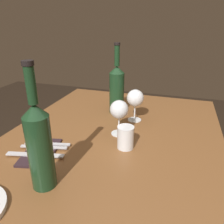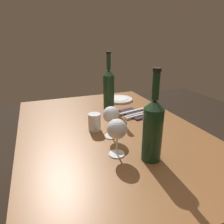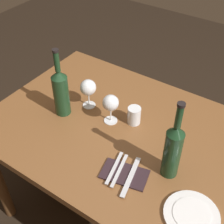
{
  "view_description": "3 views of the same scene",
  "coord_description": "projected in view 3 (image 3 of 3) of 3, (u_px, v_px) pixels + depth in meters",
  "views": [
    {
      "loc": [
        0.73,
        0.25,
        1.2
      ],
      "look_at": [
        -0.07,
        -0.01,
        0.85
      ],
      "focal_mm": 35.56,
      "sensor_mm": 36.0,
      "label": 1
    },
    {
      "loc": [
        -0.92,
        0.33,
        1.2
      ],
      "look_at": [
        -0.07,
        0.01,
        0.86
      ],
      "focal_mm": 33.04,
      "sensor_mm": 36.0,
      "label": 2
    },
    {
      "loc": [
        0.55,
        -0.9,
        1.78
      ],
      "look_at": [
        -0.05,
        -0.02,
        0.84
      ],
      "focal_mm": 49.95,
      "sensor_mm": 36.0,
      "label": 3
    }
  ],
  "objects": [
    {
      "name": "dinner_plate",
      "position": [
        191.0,
        215.0,
        1.13
      ],
      "size": [
        0.21,
        0.21,
        0.02
      ],
      "color": "white",
      "rests_on": "dining_table"
    },
    {
      "name": "wine_bottle_second",
      "position": [
        173.0,
        149.0,
        1.2
      ],
      "size": [
        0.07,
        0.07,
        0.37
      ],
      "color": "#19381E",
      "rests_on": "dining_table"
    },
    {
      "name": "water_tumbler",
      "position": [
        134.0,
        116.0,
        1.49
      ],
      "size": [
        0.06,
        0.06,
        0.09
      ],
      "color": "white",
      "rests_on": "dining_table"
    },
    {
      "name": "wine_glass_right",
      "position": [
        111.0,
        103.0,
        1.45
      ],
      "size": [
        0.08,
        0.08,
        0.15
      ],
      "color": "white",
      "rests_on": "dining_table"
    },
    {
      "name": "wine_bottle",
      "position": [
        61.0,
        91.0,
        1.49
      ],
      "size": [
        0.08,
        0.08,
        0.36
      ],
      "color": "#19381E",
      "rests_on": "dining_table"
    },
    {
      "name": "fork_outer",
      "position": [
        114.0,
        168.0,
        1.29
      ],
      "size": [
        0.05,
        0.18,
        0.0
      ],
      "color": "silver",
      "rests_on": "folded_napkin"
    },
    {
      "name": "wine_glass_left",
      "position": [
        88.0,
        88.0,
        1.54
      ],
      "size": [
        0.08,
        0.08,
        0.16
      ],
      "color": "white",
      "rests_on": "dining_table"
    },
    {
      "name": "dining_table",
      "position": [
        123.0,
        143.0,
        1.53
      ],
      "size": [
        1.3,
        0.9,
        0.74
      ],
      "color": "brown",
      "rests_on": "ground"
    },
    {
      "name": "ground_plane",
      "position": [
        120.0,
        214.0,
        1.96
      ],
      "size": [
        6.0,
        6.0,
        0.0
      ],
      "primitive_type": "plane",
      "color": "black"
    },
    {
      "name": "folded_napkin",
      "position": [
        124.0,
        174.0,
        1.28
      ],
      "size": [
        0.21,
        0.15,
        0.01
      ],
      "color": "#2D1E23",
      "rests_on": "dining_table"
    },
    {
      "name": "table_knife",
      "position": [
        131.0,
        176.0,
        1.26
      ],
      "size": [
        0.07,
        0.21,
        0.0
      ],
      "color": "silver",
      "rests_on": "folded_napkin"
    },
    {
      "name": "fork_inner",
      "position": [
        119.0,
        170.0,
        1.28
      ],
      "size": [
        0.05,
        0.18,
        0.0
      ],
      "color": "silver",
      "rests_on": "folded_napkin"
    }
  ]
}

